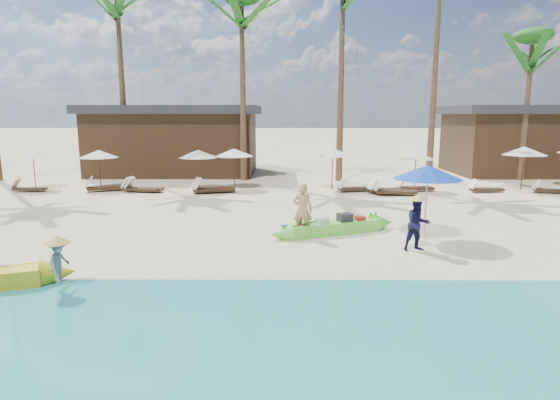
{
  "coord_description": "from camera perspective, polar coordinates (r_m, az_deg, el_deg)",
  "views": [
    {
      "loc": [
        -1.09,
        -12.76,
        3.77
      ],
      "look_at": [
        -1.18,
        2.0,
        1.06
      ],
      "focal_mm": 30.0,
      "sensor_mm": 36.0,
      "label": 1
    }
  ],
  "objects": [
    {
      "name": "lounger_7_right",
      "position": [
        24.16,
        15.89,
        1.52
      ],
      "size": [
        1.88,
        0.71,
        0.63
      ],
      "rotation": [
        0.0,
        0.0,
        0.08
      ],
      "color": "#3B2618",
      "rests_on": "ground"
    },
    {
      "name": "resort_parasol_5",
      "position": [
        24.22,
        -5.62,
        5.78
      ],
      "size": [
        1.99,
        1.99,
        2.05
      ],
      "color": "#3B2618",
      "rests_on": "ground"
    },
    {
      "name": "lounger_8_left",
      "position": [
        25.09,
        23.64,
        1.31
      ],
      "size": [
        1.71,
        0.65,
        0.57
      ],
      "rotation": [
        0.0,
        0.0,
        0.08
      ],
      "color": "#3B2618",
      "rests_on": "ground"
    },
    {
      "name": "lounger_4_right",
      "position": [
        23.09,
        -8.61,
        1.44
      ],
      "size": [
        2.07,
        1.2,
        0.67
      ],
      "rotation": [
        0.0,
        0.0,
        0.32
      ],
      "color": "#3B2618",
      "rests_on": "ground"
    },
    {
      "name": "resort_parasol_7",
      "position": [
        24.47,
        16.23,
        5.24
      ],
      "size": [
        1.88,
        1.88,
        1.94
      ],
      "color": "#3B2618",
      "rests_on": "ground"
    },
    {
      "name": "lounger_6_left",
      "position": [
        23.38,
        8.89,
        1.48
      ],
      "size": [
        1.83,
        0.92,
        0.59
      ],
      "rotation": [
        0.0,
        0.0,
        0.23
      ],
      "color": "#3B2618",
      "rests_on": "ground"
    },
    {
      "name": "lounger_5_left",
      "position": [
        22.93,
        -8.27,
        1.39
      ],
      "size": [
        2.08,
        1.12,
        0.67
      ],
      "rotation": [
        0.0,
        0.0,
        0.27
      ],
      "color": "#3B2618",
      "rests_on": "ground"
    },
    {
      "name": "wet_sand_strip",
      "position": [
        8.69,
        7.79,
        -15.38
      ],
      "size": [
        240.0,
        4.5,
        0.01
      ],
      "primitive_type": "cube",
      "color": "tan",
      "rests_on": "ground"
    },
    {
      "name": "lounger_2_left",
      "position": [
        26.29,
        -28.43,
        1.3
      ],
      "size": [
        1.66,
        0.53,
        0.56
      ],
      "rotation": [
        0.0,
        0.0,
        -0.02
      ],
      "color": "#3B2618",
      "rests_on": "ground"
    },
    {
      "name": "ground",
      "position": [
        13.35,
        5.04,
        -6.05
      ],
      "size": [
        240.0,
        240.0,
        0.0
      ],
      "primitive_type": "plane",
      "color": "beige",
      "rests_on": "ground"
    },
    {
      "name": "lounger_3_right",
      "position": [
        24.02,
        -16.72,
        1.45
      ],
      "size": [
        2.0,
        0.93,
        0.65
      ],
      "rotation": [
        0.0,
        0.0,
        -0.19
      ],
      "color": "#3B2618",
      "rests_on": "ground"
    },
    {
      "name": "lounger_9_left",
      "position": [
        26.19,
        29.97,
        1.13
      ],
      "size": [
        1.74,
        0.9,
        0.56
      ],
      "rotation": [
        0.0,
        0.0,
        -0.24
      ],
      "color": "#3B2618",
      "rests_on": "ground"
    },
    {
      "name": "vendor_yellow",
      "position": [
        11.25,
        -25.36,
        -6.77
      ],
      "size": [
        0.45,
        0.65,
        0.93
      ],
      "primitive_type": "imported",
      "rotation": [
        0.0,
        0.0,
        1.38
      ],
      "color": "gray",
      "rests_on": "ground"
    },
    {
      "name": "pavilion_west",
      "position": [
        31.08,
        -12.61,
        7.23
      ],
      "size": [
        10.8,
        6.6,
        4.3
      ],
      "color": "#3B2618",
      "rests_on": "ground"
    },
    {
      "name": "lounger_7_left",
      "position": [
        23.25,
        12.64,
        1.35
      ],
      "size": [
        2.0,
        0.95,
        0.65
      ],
      "rotation": [
        0.0,
        0.0,
        0.2
      ],
      "color": "#3B2618",
      "rests_on": "ground"
    },
    {
      "name": "palm_2",
      "position": [
        29.86,
        -19.15,
        20.29
      ],
      "size": [
        2.08,
        2.08,
        11.33
      ],
      "color": "brown",
      "rests_on": "ground"
    },
    {
      "name": "lounger_3_left",
      "position": [
        24.88,
        -20.71,
        1.52
      ],
      "size": [
        2.05,
        1.2,
        0.67
      ],
      "rotation": [
        0.0,
        0.0,
        0.32
      ],
      "color": "#3B2618",
      "rests_on": "ground"
    },
    {
      "name": "lounger_4_left",
      "position": [
        23.98,
        -16.43,
        1.42
      ],
      "size": [
        1.89,
        0.72,
        0.63
      ],
      "rotation": [
        0.0,
        0.0,
        -0.08
      ],
      "color": "#3B2618",
      "rests_on": "ground"
    },
    {
      "name": "palm_3",
      "position": [
        27.55,
        -4.68,
        20.41
      ],
      "size": [
        2.08,
        2.08,
        10.52
      ],
      "color": "brown",
      "rests_on": "ground"
    },
    {
      "name": "resort_parasol_3",
      "position": [
        25.61,
        -21.22,
        5.26
      ],
      "size": [
        1.93,
        1.93,
        1.99
      ],
      "color": "#3B2618",
      "rests_on": "ground"
    },
    {
      "name": "resort_parasol_4",
      "position": [
        23.91,
        -9.94,
        5.57
      ],
      "size": [
        1.96,
        1.96,
        2.02
      ],
      "color": "#3B2618",
      "rests_on": "ground"
    },
    {
      "name": "blue_umbrella",
      "position": [
        14.88,
        17.55,
        3.27
      ],
      "size": [
        2.11,
        2.11,
        2.27
      ],
      "color": "#99999E",
      "rests_on": "ground"
    },
    {
      "name": "palm_4",
      "position": [
        27.56,
        7.65,
        22.2
      ],
      "size": [
        2.08,
        2.08,
        11.7
      ],
      "color": "brown",
      "rests_on": "ground"
    },
    {
      "name": "green_canoe",
      "position": [
        15.08,
        6.59,
        -3.31
      ],
      "size": [
        4.7,
        2.25,
        0.63
      ],
      "rotation": [
        0.0,
        0.0,
        0.4
      ],
      "color": "#64E044",
      "rests_on": "ground"
    },
    {
      "name": "vendor_green",
      "position": [
        13.59,
        16.43,
        -2.86
      ],
      "size": [
        0.81,
        0.68,
        1.51
      ],
      "primitive_type": "imported",
      "rotation": [
        0.0,
        0.0,
        0.16
      ],
      "color": "#151439",
      "rests_on": "ground"
    },
    {
      "name": "lounger_6_right",
      "position": [
        22.72,
        13.58,
        1.13
      ],
      "size": [
        2.03,
        0.7,
        0.68
      ],
      "rotation": [
        0.0,
        0.0,
        -0.04
      ],
      "color": "#3B2618",
      "rests_on": "ground"
    },
    {
      "name": "pavilion_east",
      "position": [
        33.85,
        27.01,
        6.6
      ],
      "size": [
        8.8,
        6.6,
        4.3
      ],
      "color": "#3B2618",
      "rests_on": "ground"
    },
    {
      "name": "resort_parasol_6",
      "position": [
        23.97,
        6.43,
        5.85
      ],
      "size": [
        2.04,
        2.04,
        2.11
      ],
      "color": "#3B2618",
      "rests_on": "ground"
    },
    {
      "name": "tourist",
      "position": [
        14.54,
        2.77,
        -1.23
      ],
      "size": [
        0.69,
        0.54,
        1.69
      ],
      "primitive_type": "imported",
      "rotation": [
        0.0,
        0.0,
        2.9
      ],
      "color": "tan",
      "rests_on": "ground"
    },
    {
      "name": "palm_6",
      "position": [
        30.8,
        28.31,
        15.31
      ],
      "size": [
        2.08,
        2.08,
        8.51
      ],
      "color": "brown",
      "rests_on": "ground"
    },
    {
      "name": "resort_parasol_8",
      "position": [
        26.42,
        27.64,
        5.33
      ],
      "size": [
        2.13,
        2.13,
        2.2
      ],
      "color": "#3B2618",
      "rests_on": "ground"
    },
    {
      "name": "resort_parasol_2",
      "position": [
        26.96,
        -27.92,
        5.01
      ],
      "size": [
        1.95,
        1.95,
        2.0
      ],
      "color": "#3B2618",
      "rests_on": "ground"
    }
  ]
}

